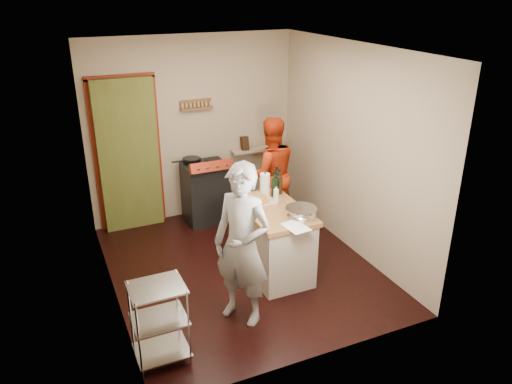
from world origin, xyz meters
TOP-DOWN VIEW (x-y plane):
  - floor at (0.00, 0.00)m, footprint 3.50×3.50m
  - back_wall at (-0.64, 1.78)m, footprint 3.00×0.44m
  - left_wall at (-1.50, 0.00)m, footprint 0.04×3.50m
  - right_wall at (1.50, 0.00)m, footprint 0.04×3.50m
  - ceiling at (0.00, 0.00)m, footprint 3.00×3.50m
  - stove at (0.05, 1.42)m, footprint 0.60×0.63m
  - wire_shelving at (-1.28, -1.20)m, footprint 0.48×0.40m
  - island at (0.32, -0.24)m, footprint 0.68×1.24m
  - person_stripe at (-0.36, -0.91)m, footprint 0.69×0.74m
  - person_red at (0.81, 0.89)m, footprint 0.85×0.71m

SIDE VIEW (x-z plane):
  - floor at x=0.00m, z-range 0.00..0.00m
  - wire_shelving at x=-1.28m, z-range 0.04..0.84m
  - island at x=0.32m, z-range -0.12..1.02m
  - stove at x=0.05m, z-range -0.05..0.95m
  - person_red at x=0.81m, z-range 0.00..1.58m
  - person_stripe at x=-0.36m, z-range 0.00..1.69m
  - back_wall at x=-0.64m, z-range -0.17..2.43m
  - left_wall at x=-1.50m, z-range 0.00..2.60m
  - right_wall at x=1.50m, z-range 0.00..2.60m
  - ceiling at x=0.00m, z-range 2.60..2.62m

